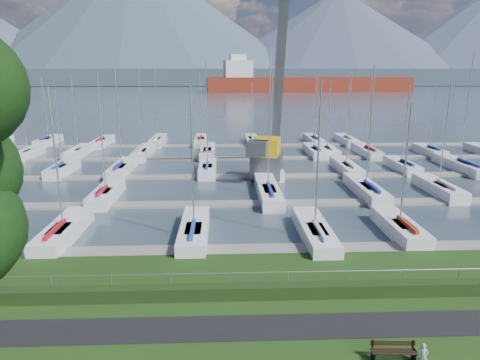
{
  "coord_description": "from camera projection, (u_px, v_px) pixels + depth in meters",
  "views": [
    {
      "loc": [
        -1.25,
        -19.91,
        11.25
      ],
      "look_at": [
        0.0,
        12.0,
        3.0
      ],
      "focal_mm": 32.0,
      "sensor_mm": 36.0,
      "label": 1
    }
  ],
  "objects": [
    {
      "name": "bench_right",
      "position": [
        393.0,
        351.0,
        16.95
      ],
      "size": [
        1.82,
        0.52,
        0.85
      ],
      "rotation": [
        0.0,
        0.0,
        -0.05
      ],
      "color": "black",
      "rests_on": "grass"
    },
    {
      "name": "crane",
      "position": [
        270.0,
        126.0,
        46.33
      ],
      "size": [
        5.0,
        13.42,
        22.35
      ],
      "rotation": [
        0.0,
        0.0,
        -0.23
      ],
      "color": "#4E5155",
      "rests_on": "water"
    },
    {
      "name": "cargo_ship_mid",
      "position": [
        301.0,
        85.0,
        229.24
      ],
      "size": [
        111.21,
        27.62,
        21.5
      ],
      "rotation": [
        0.0,
        0.0,
        0.09
      ],
      "color": "maroon",
      "rests_on": "water"
    },
    {
      "name": "person",
      "position": [
        423.0,
        352.0,
        16.75
      ],
      "size": [
        0.43,
        0.35,
        1.02
      ],
      "primitive_type": "imported",
      "rotation": [
        0.0,
        0.0,
        -0.32
      ],
      "color": "#ABABB2",
      "rests_on": "grass"
    },
    {
      "name": "foothill",
      "position": [
        224.0,
        77.0,
        339.9
      ],
      "size": [
        900.0,
        80.0,
        12.0
      ],
      "primitive_type": "cube",
      "color": "#3C4B58",
      "rests_on": "water"
    },
    {
      "name": "hedge",
      "position": [
        250.0,
        292.0,
        21.65
      ],
      "size": [
        80.0,
        0.7,
        0.7
      ],
      "primitive_type": "cube",
      "color": "black",
      "rests_on": "grass"
    },
    {
      "name": "path",
      "position": [
        253.0,
        327.0,
        19.22
      ],
      "size": [
        160.0,
        2.0,
        0.04
      ],
      "primitive_type": "cube",
      "color": "black",
      "rests_on": "grass"
    },
    {
      "name": "water",
      "position": [
        225.0,
        89.0,
        273.77
      ],
      "size": [
        800.0,
        540.0,
        0.2
      ],
      "primitive_type": "cube",
      "color": "#3A4956"
    },
    {
      "name": "docks",
      "position": [
        235.0,
        177.0,
        47.33
      ],
      "size": [
        90.0,
        41.6,
        0.25
      ],
      "color": "slate",
      "rests_on": "water"
    },
    {
      "name": "fence",
      "position": [
        249.0,
        273.0,
        21.82
      ],
      "size": [
        80.0,
        0.04,
        0.04
      ],
      "primitive_type": "cylinder",
      "rotation": [
        0.0,
        1.57,
        0.0
      ],
      "color": "#989BA0",
      "rests_on": "grass"
    },
    {
      "name": "sailboat_fleet",
      "position": [
        213.0,
        123.0,
        48.83
      ],
      "size": [
        75.9,
        49.43,
        13.68
      ],
      "color": "navy",
      "rests_on": "water"
    },
    {
      "name": "mountains",
      "position": [
        231.0,
        31.0,
        402.2
      ],
      "size": [
        1190.0,
        360.0,
        115.0
      ],
      "color": "#465467",
      "rests_on": "water"
    }
  ]
}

